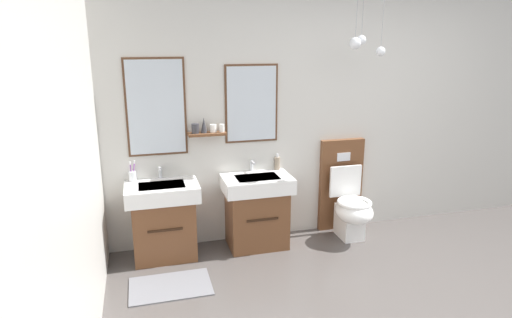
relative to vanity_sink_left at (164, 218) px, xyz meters
The scene contains 10 objects.
wall_back 2.28m from the vanity_sink_left, ahead, with size 5.49×0.60×2.60m.
wall_left 2.10m from the vanity_sink_left, 108.27° to the right, with size 0.12×4.21×2.60m, color beige.
bath_mat 0.70m from the vanity_sink_left, 90.00° to the right, with size 0.68×0.44×0.01m, color slate.
vanity_sink_left is the anchor object (origin of this frame).
tap_on_left_sink 0.45m from the vanity_sink_left, 90.00° to the left, with size 0.03×0.13×0.11m.
vanity_sink_right 0.91m from the vanity_sink_left, ahead, with size 0.67×0.47×0.73m.
tap_on_right_sink 1.01m from the vanity_sink_left, 10.43° to the left, with size 0.03×0.13×0.11m.
toilet 1.90m from the vanity_sink_left, ahead, with size 0.48×0.62×1.00m.
toothbrush_cup 0.50m from the vanity_sink_left, 148.64° to the left, with size 0.07×0.07×0.20m.
soap_dispenser 1.26m from the vanity_sink_left, ahead, with size 0.06×0.06×0.17m.
Camera 1 is at (-2.25, -2.15, 2.02)m, focal length 30.76 mm.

